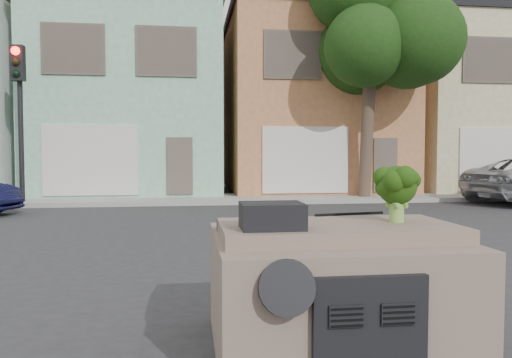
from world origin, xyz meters
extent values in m
plane|color=#303033|center=(0.00, 0.00, 0.00)|extent=(120.00, 120.00, 0.00)
cube|color=gray|center=(0.00, 10.50, 0.07)|extent=(40.00, 3.00, 0.15)
cube|color=#8FC8A3|center=(-3.50, 14.50, 3.77)|extent=(7.20, 8.20, 7.55)
cube|color=#BB784B|center=(4.00, 14.50, 3.77)|extent=(7.20, 8.20, 7.55)
cube|color=beige|center=(11.50, 14.50, 3.77)|extent=(7.20, 8.20, 7.55)
cube|color=black|center=(-6.50, 9.50, 2.55)|extent=(0.40, 0.40, 5.10)
cube|color=#19380F|center=(5.00, 9.80, 4.25)|extent=(4.40, 4.00, 8.50)
cube|color=#786455|center=(0.00, -3.00, 0.56)|extent=(2.00, 1.80, 1.12)
cube|color=black|center=(-0.58, -3.35, 1.22)|extent=(0.48, 0.38, 0.20)
cube|color=black|center=(0.28, -2.62, 1.13)|extent=(0.69, 0.15, 0.02)
cube|color=#18340A|center=(0.52, -3.12, 1.36)|extent=(0.52, 0.52, 0.49)
camera|label=1|loc=(-1.21, -7.11, 1.70)|focal=35.00mm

